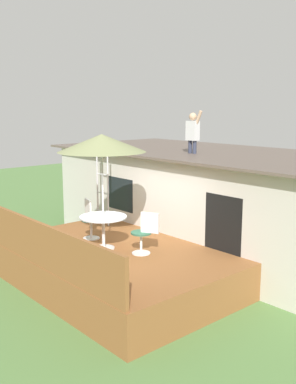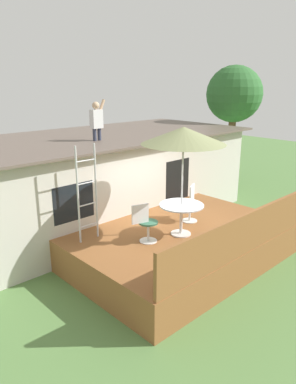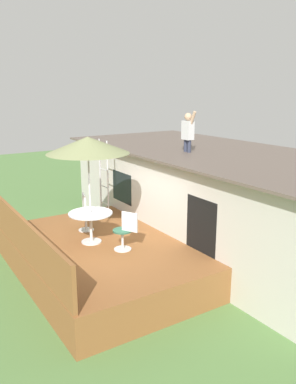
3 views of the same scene
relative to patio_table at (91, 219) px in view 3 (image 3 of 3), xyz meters
The scene contains 10 objects.
ground_plane 1.42m from the patio_table, 47.46° to the left, with size 40.00×40.00×0.00m, color #567F42.
house 3.83m from the patio_table, 86.86° to the left, with size 10.50×4.50×2.71m.
deck 1.03m from the patio_table, 47.46° to the left, with size 5.35×3.74×0.80m, color brown.
deck_railing 1.61m from the patio_table, 82.52° to the right, with size 5.25×0.08×0.90m, color brown.
patio_table is the anchor object (origin of this frame).
patio_umbrella 1.76m from the patio_table, 45.00° to the left, with size 1.90×1.90×2.54m.
step_ladder 2.21m from the patio_table, 144.62° to the left, with size 0.52×0.04×2.20m.
person_figure 3.58m from the patio_table, 93.25° to the left, with size 0.47×0.20×1.11m.
patio_chair_left 0.95m from the patio_table, 164.13° to the left, with size 0.61×0.44×0.92m.
patio_chair_right 0.98m from the patio_table, 27.38° to the left, with size 0.58×0.44×0.92m.
Camera 3 is at (8.09, -3.94, 4.39)m, focal length 37.32 mm.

